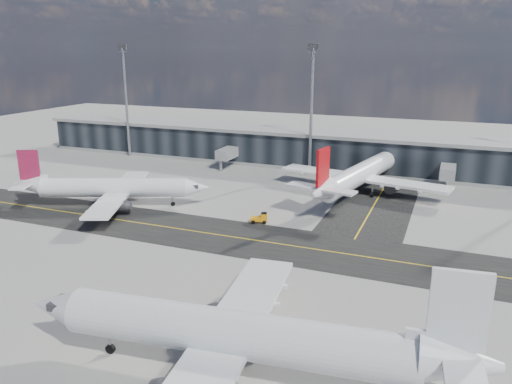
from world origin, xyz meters
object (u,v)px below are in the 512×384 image
airliner_af (111,188)px  airliner_near (242,336)px  service_van (355,181)px  airliner_redtail (359,175)px  baggage_tug (261,218)px

airliner_af → airliner_near: 55.58m
airliner_near → service_van: bearing=-3.5°
airliner_redtail → service_van: (-2.11, 6.97, -3.15)m
airliner_af → airliner_near: size_ratio=0.81×
airliner_af → airliner_near: airliner_near is taller
airliner_redtail → baggage_tug: airliner_redtail is taller
airliner_af → airliner_redtail: size_ratio=0.84×
airliner_af → baggage_tug: 28.83m
airliner_redtail → baggage_tug: size_ratio=13.33×
baggage_tug → service_van: bearing=143.3°
airliner_near → airliner_af: bearing=42.5°
airliner_redtail → service_van: airliner_redtail is taller
airliner_near → baggage_tug: 40.52m
airliner_redtail → airliner_near: airliner_near is taller
airliner_near → baggage_tug: size_ratio=13.79×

